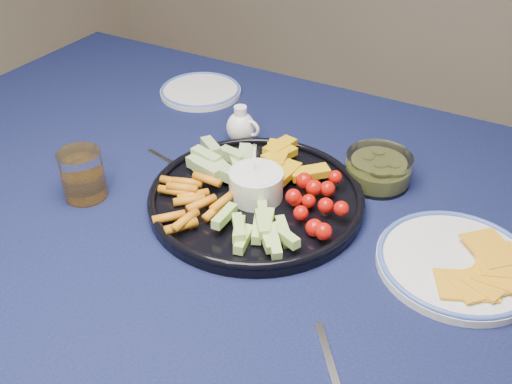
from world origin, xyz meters
The scene contains 8 objects.
dining_table centered at (0.00, 0.00, 0.66)m, with size 1.67×1.07×0.75m.
crudite_platter centered at (0.02, 0.01, 0.77)m, with size 0.39×0.39×0.12m.
creamer_pitcher centered at (-0.11, 0.18, 0.78)m, with size 0.08×0.06×0.08m.
pickle_bowl centered at (0.18, 0.18, 0.77)m, with size 0.12×0.12×0.06m.
cheese_plate centered at (0.37, 0.02, 0.76)m, with size 0.25×0.25×0.03m.
juice_tumbler centered at (-0.27, -0.12, 0.79)m, with size 0.08×0.08×0.09m.
fork_left centered at (-0.17, 0.04, 0.75)m, with size 0.16×0.05×0.00m.
side_plate_extra centered at (-0.32, 0.33, 0.75)m, with size 0.20×0.20×0.02m.
Camera 1 is at (0.42, -0.71, 1.37)m, focal length 40.00 mm.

